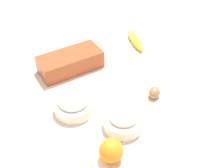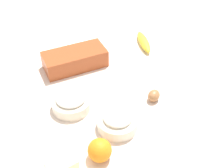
# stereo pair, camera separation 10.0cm
# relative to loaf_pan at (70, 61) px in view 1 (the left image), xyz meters

# --- Properties ---
(ground_plane) EXTENTS (2.40, 2.40, 0.02)m
(ground_plane) POSITION_rel_loaf_pan_xyz_m (0.09, -0.22, -0.05)
(ground_plane) COLOR beige
(loaf_pan) EXTENTS (0.29, 0.14, 0.08)m
(loaf_pan) POSITION_rel_loaf_pan_xyz_m (0.00, 0.00, 0.00)
(loaf_pan) COLOR #9E4723
(loaf_pan) RESTS_ON ground_plane
(flour_bowl) EXTENTS (0.15, 0.15, 0.07)m
(flour_bowl) POSITION_rel_loaf_pan_xyz_m (0.04, -0.41, -0.01)
(flour_bowl) COLOR silver
(flour_bowl) RESTS_ON ground_plane
(sugar_bowl) EXTENTS (0.15, 0.15, 0.07)m
(sugar_bowl) POSITION_rel_loaf_pan_xyz_m (-0.09, -0.25, -0.01)
(sugar_bowl) COLOR silver
(sugar_bowl) RESTS_ON ground_plane
(banana) EXTENTS (0.08, 0.19, 0.04)m
(banana) POSITION_rel_loaf_pan_xyz_m (0.37, 0.04, -0.02)
(banana) COLOR yellow
(banana) RESTS_ON ground_plane
(orange_fruit) EXTENTS (0.08, 0.08, 0.08)m
(orange_fruit) POSITION_rel_loaf_pan_xyz_m (-0.07, -0.51, -0.00)
(orange_fruit) COLOR orange
(orange_fruit) RESTS_ON ground_plane
(egg_near_butter) EXTENTS (0.07, 0.07, 0.05)m
(egg_near_butter) POSITION_rel_loaf_pan_xyz_m (0.23, -0.33, -0.02)
(egg_near_butter) COLOR #9F6A40
(egg_near_butter) RESTS_ON ground_plane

